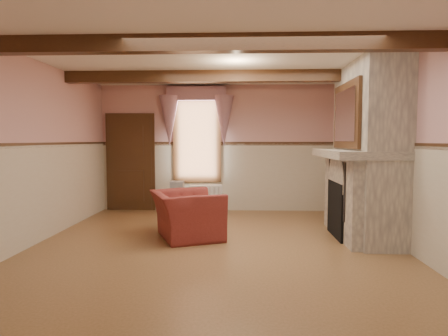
{
  "coord_description": "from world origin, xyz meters",
  "views": [
    {
      "loc": [
        0.37,
        -5.91,
        1.58
      ],
      "look_at": [
        0.09,
        0.8,
        1.11
      ],
      "focal_mm": 32.0,
      "sensor_mm": 36.0,
      "label": 1
    }
  ],
  "objects_px": {
    "side_table": "(176,205)",
    "bowl": "(360,148)",
    "mantel_clock": "(344,143)",
    "armchair": "(187,215)",
    "oil_lamp": "(347,141)",
    "radiator": "(206,199)"
  },
  "relations": [
    {
      "from": "side_table",
      "to": "bowl",
      "type": "xyz_separation_m",
      "value": [
        3.17,
        -1.57,
        1.19
      ]
    },
    {
      "from": "bowl",
      "to": "mantel_clock",
      "type": "bearing_deg",
      "value": 90.0
    },
    {
      "from": "armchair",
      "to": "bowl",
      "type": "bearing_deg",
      "value": -111.7
    },
    {
      "from": "side_table",
      "to": "mantel_clock",
      "type": "relative_size",
      "value": 2.4
    },
    {
      "from": "side_table",
      "to": "bowl",
      "type": "relative_size",
      "value": 1.72
    },
    {
      "from": "mantel_clock",
      "to": "oil_lamp",
      "type": "xyz_separation_m",
      "value": [
        0.0,
        -0.15,
        0.04
      ]
    },
    {
      "from": "oil_lamp",
      "to": "bowl",
      "type": "bearing_deg",
      "value": -90.0
    },
    {
      "from": "radiator",
      "to": "mantel_clock",
      "type": "bearing_deg",
      "value": -34.97
    },
    {
      "from": "side_table",
      "to": "oil_lamp",
      "type": "bearing_deg",
      "value": -13.77
    },
    {
      "from": "bowl",
      "to": "oil_lamp",
      "type": "bearing_deg",
      "value": 90.0
    },
    {
      "from": "armchair",
      "to": "oil_lamp",
      "type": "bearing_deg",
      "value": -95.63
    },
    {
      "from": "side_table",
      "to": "oil_lamp",
      "type": "relative_size",
      "value": 2.05
    },
    {
      "from": "side_table",
      "to": "bowl",
      "type": "distance_m",
      "value": 3.73
    },
    {
      "from": "mantel_clock",
      "to": "oil_lamp",
      "type": "height_order",
      "value": "oil_lamp"
    },
    {
      "from": "oil_lamp",
      "to": "armchair",
      "type": "bearing_deg",
      "value": -163.48
    },
    {
      "from": "side_table",
      "to": "armchair",
      "type": "bearing_deg",
      "value": -75.04
    },
    {
      "from": "side_table",
      "to": "radiator",
      "type": "distance_m",
      "value": 0.88
    },
    {
      "from": "armchair",
      "to": "oil_lamp",
      "type": "height_order",
      "value": "oil_lamp"
    },
    {
      "from": "armchair",
      "to": "radiator",
      "type": "relative_size",
      "value": 1.65
    },
    {
      "from": "armchair",
      "to": "side_table",
      "type": "height_order",
      "value": "armchair"
    },
    {
      "from": "radiator",
      "to": "armchair",
      "type": "bearing_deg",
      "value": -101.21
    },
    {
      "from": "mantel_clock",
      "to": "oil_lamp",
      "type": "bearing_deg",
      "value": -90.0
    }
  ]
}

